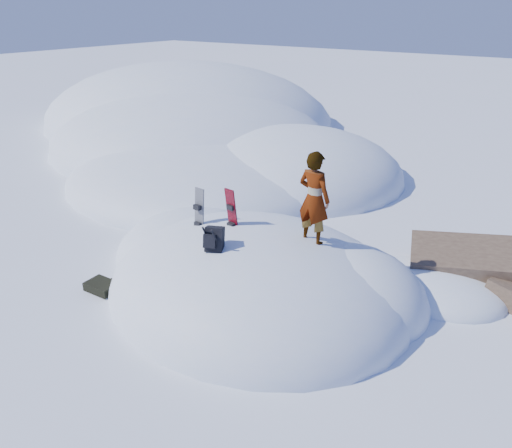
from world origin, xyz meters
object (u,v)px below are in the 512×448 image
Objects in this scene: snowboard_dark at (199,218)px; backpack at (214,239)px; person at (314,199)px; snowboard_red at (232,218)px.

snowboard_dark is 2.36× the size of backpack.
backpack is 0.30× the size of person.
backpack is (1.15, -0.86, 0.11)m from snowboard_dark.
person reaches higher than snowboard_dark.
snowboard_dark reaches higher than backpack.
backpack is at bearing 53.92° from person.
backpack is 2.19m from person.
snowboard_dark is 0.70× the size of person.
backpack is at bearing -64.84° from snowboard_red.
snowboard_dark is 2.76m from person.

